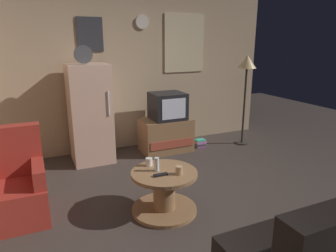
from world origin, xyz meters
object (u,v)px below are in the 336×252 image
(remote_control, at_px, (161,175))
(book_stack, at_px, (200,143))
(standing_lamp, at_px, (247,69))
(mug_ceramic_tan, at_px, (179,170))
(mug_ceramic_white, at_px, (149,162))
(fridge, at_px, (90,114))
(armchair, at_px, (11,188))
(tv_stand, at_px, (166,135))
(coffee_table, at_px, (164,191))
(crt_tv, at_px, (168,106))
(wine_glass, at_px, (157,164))

(remote_control, distance_m, book_stack, 2.37)
(standing_lamp, height_order, mug_ceramic_tan, standing_lamp)
(mug_ceramic_white, height_order, remote_control, mug_ceramic_white)
(standing_lamp, relative_size, mug_ceramic_white, 17.67)
(fridge, height_order, standing_lamp, fridge)
(armchair, bearing_deg, book_stack, 21.22)
(mug_ceramic_tan, height_order, armchair, armchair)
(tv_stand, height_order, mug_ceramic_white, mug_ceramic_white)
(standing_lamp, height_order, coffee_table, standing_lamp)
(crt_tv, height_order, remote_control, crt_tv)
(wine_glass, xyz_separation_m, book_stack, (1.50, 1.64, -0.48))
(crt_tv, xyz_separation_m, coffee_table, (-0.83, -1.77, -0.54))
(crt_tv, xyz_separation_m, wine_glass, (-0.90, -1.71, -0.23))
(wine_glass, height_order, book_stack, wine_glass)
(tv_stand, bearing_deg, book_stack, -6.54)
(tv_stand, bearing_deg, mug_ceramic_tan, -109.87)
(tv_stand, xyz_separation_m, mug_ceramic_white, (-0.89, -1.55, 0.24))
(fridge, height_order, book_stack, fridge)
(remote_control, xyz_separation_m, armchair, (-1.44, 0.63, -0.15))
(remote_control, relative_size, book_stack, 0.71)
(fridge, bearing_deg, wine_glass, -78.43)
(fridge, xyz_separation_m, mug_ceramic_tan, (0.55, -1.97, -0.24))
(fridge, distance_m, armchair, 1.74)
(mug_ceramic_white, bearing_deg, book_stack, 44.03)
(tv_stand, xyz_separation_m, wine_glass, (-0.86, -1.71, 0.27))
(fridge, distance_m, coffee_table, 1.97)
(tv_stand, xyz_separation_m, crt_tv, (0.03, -0.00, 0.50))
(remote_control, bearing_deg, book_stack, 51.01)
(coffee_table, relative_size, mug_ceramic_white, 8.00)
(fridge, distance_m, mug_ceramic_white, 1.68)
(mug_ceramic_tan, xyz_separation_m, remote_control, (-0.19, 0.04, -0.03))
(coffee_table, bearing_deg, book_stack, 49.73)
(fridge, bearing_deg, remote_control, -79.59)
(fridge, xyz_separation_m, coffee_table, (0.43, -1.85, -0.52))
(standing_lamp, relative_size, mug_ceramic_tan, 17.67)
(fridge, xyz_separation_m, book_stack, (1.87, -0.15, -0.69))
(coffee_table, distance_m, mug_ceramic_tan, 0.33)
(crt_tv, distance_m, coffee_table, 2.03)
(remote_control, height_order, book_stack, remote_control)
(book_stack, bearing_deg, tv_stand, 173.46)
(fridge, bearing_deg, crt_tv, -3.62)
(crt_tv, distance_m, armchair, 2.68)
(standing_lamp, distance_m, remote_control, 2.95)
(fridge, bearing_deg, mug_ceramic_white, -78.19)
(coffee_table, distance_m, book_stack, 2.23)
(fridge, relative_size, book_stack, 8.37)
(standing_lamp, xyz_separation_m, remote_control, (-2.31, -1.62, -0.87))
(fridge, distance_m, wine_glass, 1.84)
(wine_glass, height_order, remote_control, wine_glass)
(tv_stand, height_order, armchair, armchair)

